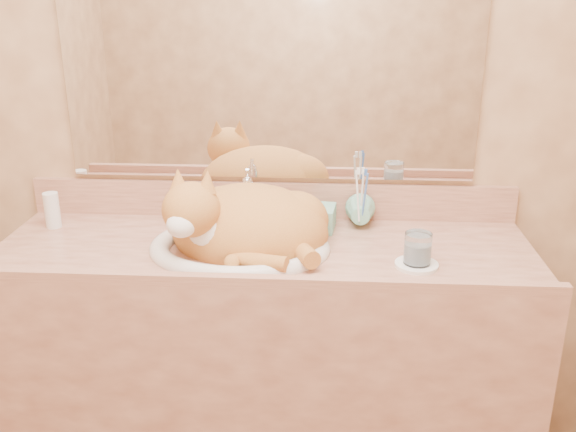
# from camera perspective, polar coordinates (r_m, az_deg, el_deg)

# --- Properties ---
(wall_back) EXTENTS (2.40, 0.02, 2.50)m
(wall_back) POSITION_cam_1_polar(r_m,az_deg,el_deg) (2.06, -1.57, 10.56)
(wall_back) COLOR #946743
(wall_back) RESTS_ON ground
(vanity_counter) EXTENTS (1.60, 0.55, 0.85)m
(vanity_counter) POSITION_cam_1_polar(r_m,az_deg,el_deg) (2.11, -2.03, -13.47)
(vanity_counter) COLOR brown
(vanity_counter) RESTS_ON floor
(mirror) EXTENTS (1.30, 0.02, 0.80)m
(mirror) POSITION_cam_1_polar(r_m,az_deg,el_deg) (2.03, -1.64, 14.40)
(mirror) COLOR white
(mirror) RESTS_ON wall_back
(sink_basin) EXTENTS (0.56, 0.48, 0.16)m
(sink_basin) POSITION_cam_1_polar(r_m,az_deg,el_deg) (1.87, -4.36, -0.69)
(sink_basin) COLOR white
(sink_basin) RESTS_ON vanity_counter
(faucet) EXTENTS (0.05, 0.13, 0.17)m
(faucet) POSITION_cam_1_polar(r_m,az_deg,el_deg) (2.05, -3.61, 1.45)
(faucet) COLOR white
(faucet) RESTS_ON vanity_counter
(cat) EXTENTS (0.51, 0.43, 0.26)m
(cat) POSITION_cam_1_polar(r_m,az_deg,el_deg) (1.88, -4.11, -0.43)
(cat) COLOR #B16728
(cat) RESTS_ON sink_basin
(soap_dispenser) EXTENTS (0.08, 0.09, 0.17)m
(soap_dispenser) POSITION_cam_1_polar(r_m,az_deg,el_deg) (1.96, 2.92, 0.51)
(soap_dispenser) COLOR #79C2A5
(soap_dispenser) RESTS_ON vanity_counter
(toothbrush_cup) EXTENTS (0.10, 0.10, 0.09)m
(toothbrush_cup) POSITION_cam_1_polar(r_m,az_deg,el_deg) (2.02, 6.47, -0.17)
(toothbrush_cup) COLOR #79C2A5
(toothbrush_cup) RESTS_ON vanity_counter
(toothbrushes) EXTENTS (0.03, 0.03, 0.21)m
(toothbrushes) POSITION_cam_1_polar(r_m,az_deg,el_deg) (2.00, 6.56, 1.97)
(toothbrushes) COLOR white
(toothbrushes) RESTS_ON toothbrush_cup
(saucer) EXTENTS (0.12, 0.12, 0.01)m
(saucer) POSITION_cam_1_polar(r_m,az_deg,el_deg) (1.82, 11.35, -4.27)
(saucer) COLOR white
(saucer) RESTS_ON vanity_counter
(water_glass) EXTENTS (0.07, 0.07, 0.09)m
(water_glass) POSITION_cam_1_polar(r_m,az_deg,el_deg) (1.80, 11.46, -2.84)
(water_glass) COLOR silver
(water_glass) RESTS_ON saucer
(lotion_bottle) EXTENTS (0.05, 0.05, 0.11)m
(lotion_bottle) POSITION_cam_1_polar(r_m,az_deg,el_deg) (2.18, -20.23, 0.50)
(lotion_bottle) COLOR white
(lotion_bottle) RESTS_ON vanity_counter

